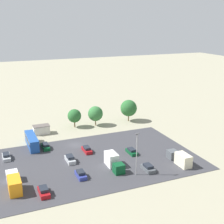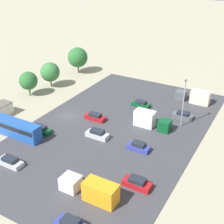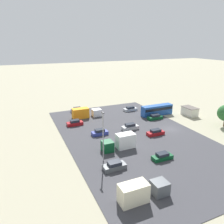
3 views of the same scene
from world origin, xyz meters
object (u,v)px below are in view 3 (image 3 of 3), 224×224
Objects in this scene: parked_car_6 at (156,133)px; parked_truck_1 at (141,192)px; parked_car_4 at (162,157)px; parked_car_3 at (100,132)px; parked_truck_0 at (121,142)px; bus at (157,110)px; parked_car_0 at (130,127)px; parked_car_1 at (114,166)px; parked_car_5 at (75,123)px; parked_car_8 at (155,117)px; parked_truck_2 at (85,113)px; parked_car_7 at (130,109)px; shed_building at (190,111)px; parked_car_2 at (77,110)px.

parked_truck_1 is (-18.97, 15.73, 0.76)m from parked_car_6.
parked_car_3 is at bearing -156.34° from parked_car_4.
bus is at bearing -52.38° from parked_truck_0.
parked_truck_0 is 16.59m from parked_truck_1.
bus reaches higher than parked_car_3.
parked_car_0 reaches higher than parked_car_3.
parked_car_5 is (24.71, 0.99, 0.03)m from parked_car_1.
parked_car_3 is 19.95m from parked_car_8.
parked_car_0 is (-7.22, 13.59, -1.05)m from bus.
parked_car_5 is 22.50m from parked_car_6.
parked_car_3 is (-7.28, 22.31, -1.10)m from bus.
parked_car_1 is at bearing 143.07° from parked_car_0.
parked_car_4 is 13.06m from parked_truck_1.
parked_car_0 is 16.47m from parked_truck_2.
bus reaches higher than parked_car_7.
parked_car_5 is at bearing -102.00° from parked_car_8.
parked_car_1 is at bearing 117.93° from shed_building.
parked_car_1 is at bearing -11.05° from parked_car_3.
parked_car_4 is 0.53× the size of parked_truck_1.
parked_truck_0 is (-8.76, 7.16, 0.80)m from parked_car_0.
parked_car_3 reaches higher than parked_car_6.
parked_car_3 is at bearing 108.07° from bus.
parked_car_1 is 18.75m from parked_car_6.
parked_car_1 is (-22.89, 25.36, -1.11)m from bus.
parked_car_2 reaches higher than parked_car_8.
parked_truck_0 reaches higher than parked_car_2.
parked_car_2 is at bearing -130.07° from parked_car_8.
parked_car_4 is at bearing 129.87° from parked_truck_1.
parked_car_0 is 0.96× the size of parked_car_8.
parked_car_3 is at bearing 23.93° from parked_car_5.
shed_building reaches higher than parked_car_5.
bus is 1.30× the size of parked_truck_1.
parked_truck_1 reaches higher than parked_car_3.
parked_truck_1 is at bearing -5.11° from parked_truck_2.
bus is 9.32m from parked_car_7.
parked_car_5 is 24.09m from parked_car_8.
parked_car_3 reaches higher than parked_car_4.
parked_car_2 is 17.90m from parked_car_7.
bus is at bearing 141.81° from parked_truck_1.
parked_truck_2 is (39.09, -3.49, 0.02)m from parked_truck_1.
parked_car_3 reaches higher than parked_car_8.
parked_truck_0 is 23.12m from parked_truck_2.
parked_truck_1 is at bearing 2.02° from parked_car_5.
parked_car_3 is 17.84m from parked_car_4.
parked_car_1 reaches higher than parked_car_6.
bus is 2.43× the size of parked_car_1.
parked_truck_2 is (-0.27, 16.08, 0.79)m from parked_car_7.
parked_car_8 is (-16.55, -19.67, -0.05)m from parked_car_2.
parked_car_1 is at bearing 146.24° from parked_truck_0.
parked_truck_0 is at bearing 147.02° from parked_car_7.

